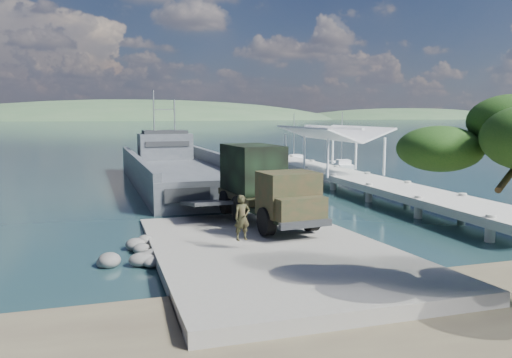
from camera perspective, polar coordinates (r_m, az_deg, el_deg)
name	(u,v)px	position (r m, az deg, el deg)	size (l,w,h in m)	color
ground	(260,249)	(23.79, 0.47, -8.03)	(1400.00, 1400.00, 0.00)	#173537
boat_ramp	(267,250)	(22.80, 1.22, -8.06)	(10.00, 18.00, 0.50)	gray
shoreline_rocks	(124,257)	(23.28, -14.82, -8.62)	(3.20, 5.60, 0.90)	#545452
distant_headlands	(157,120)	(584.70, -11.27, 6.66)	(1000.00, 240.00, 48.00)	#375837
pier	(336,167)	(45.47, 9.15, 1.35)	(6.40, 44.00, 6.10)	#AFAFA5
landing_craft	(181,176)	(45.45, -8.60, 0.32)	(9.08, 32.40, 9.55)	#41474C
military_truck	(263,184)	(27.23, 0.86, -0.59)	(3.69, 9.08, 4.10)	black
soldier	(242,226)	(21.75, -1.60, -5.45)	(0.73, 0.48, 1.99)	#25331C
sailboat_near	(342,166)	(58.79, 9.75, 1.48)	(2.78, 5.79, 6.78)	white
sailboat_far	(294,160)	(65.72, 4.36, 2.18)	(1.98, 5.57, 6.66)	white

